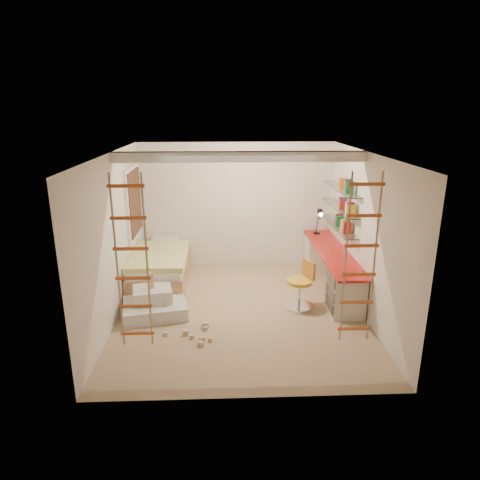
{
  "coord_description": "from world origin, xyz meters",
  "views": [
    {
      "loc": [
        -0.28,
        -6.48,
        3.26
      ],
      "look_at": [
        0.0,
        0.3,
        1.15
      ],
      "focal_mm": 32.0,
      "sensor_mm": 36.0,
      "label": 1
    }
  ],
  "objects_px": {
    "desk": "(331,268)",
    "play_platform": "(154,305)",
    "bed": "(161,268)",
    "swivel_chair": "(300,291)"
  },
  "relations": [
    {
      "from": "swivel_chair",
      "to": "bed",
      "type": "bearing_deg",
      "value": 155.48
    },
    {
      "from": "bed",
      "to": "play_platform",
      "type": "xyz_separation_m",
      "value": [
        0.06,
        -1.29,
        -0.16
      ]
    },
    {
      "from": "play_platform",
      "to": "bed",
      "type": "bearing_deg",
      "value": 92.57
    },
    {
      "from": "desk",
      "to": "swivel_chair",
      "type": "xyz_separation_m",
      "value": [
        -0.71,
        -0.77,
        -0.1
      ]
    },
    {
      "from": "desk",
      "to": "bed",
      "type": "relative_size",
      "value": 1.4
    },
    {
      "from": "swivel_chair",
      "to": "play_platform",
      "type": "relative_size",
      "value": 0.73
    },
    {
      "from": "desk",
      "to": "swivel_chair",
      "type": "height_order",
      "value": "swivel_chair"
    },
    {
      "from": "desk",
      "to": "play_platform",
      "type": "height_order",
      "value": "desk"
    },
    {
      "from": "swivel_chair",
      "to": "play_platform",
      "type": "xyz_separation_m",
      "value": [
        -2.43,
        -0.15,
        -0.13
      ]
    },
    {
      "from": "desk",
      "to": "play_platform",
      "type": "distance_m",
      "value": 3.28
    }
  ]
}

